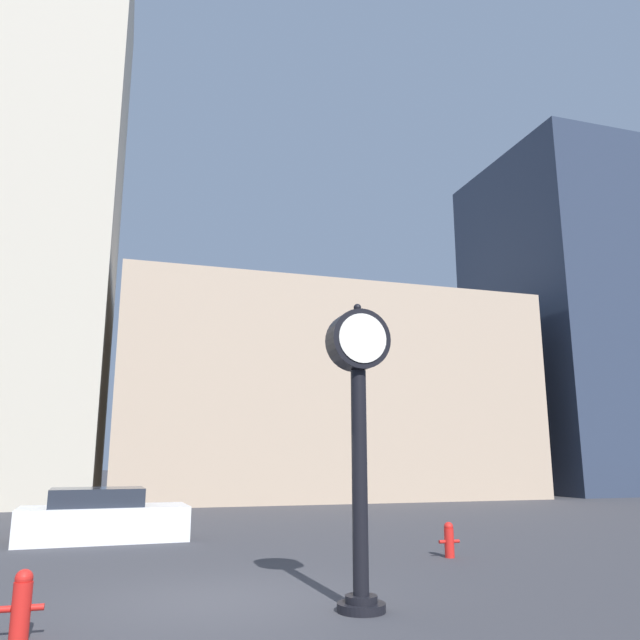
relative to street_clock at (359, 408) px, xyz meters
The scene contains 7 objects.
ground_plane 3.64m from the street_clock, 145.23° to the left, with size 200.00×200.00×0.00m, color #38383D.
building_storefront_row 26.35m from the street_clock, 74.55° to the left, with size 21.84×12.00×10.84m.
building_glass_modern 37.37m from the street_clock, 43.90° to the left, with size 12.89×12.00×22.06m.
street_clock is the anchor object (origin of this frame).
car_white 10.02m from the street_clock, 112.69° to the left, with size 4.29×2.03×1.34m.
fire_hydrant_near 5.03m from the street_clock, behind, with size 0.51×0.22×0.81m.
fire_hydrant_far 5.86m from the street_clock, 48.04° to the left, with size 0.48×0.21×0.74m.
Camera 1 is at (-1.49, -10.14, 2.13)m, focal length 35.00 mm.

